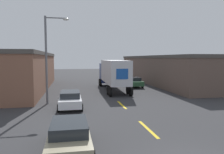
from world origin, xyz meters
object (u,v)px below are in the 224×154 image
at_px(parked_car_left_far, 70,99).
at_px(parked_car_left_near, 69,135).
at_px(street_lamp, 49,54).
at_px(semi_truck, 113,72).
at_px(parked_car_right_far, 134,82).

bearing_deg(parked_car_left_far, parked_car_left_near, -90.00).
height_order(parked_car_left_far, street_lamp, street_lamp).
bearing_deg(semi_truck, parked_car_left_near, -105.58).
bearing_deg(parked_car_right_far, street_lamp, -137.16).
bearing_deg(parked_car_left_far, semi_truck, 60.28).
bearing_deg(parked_car_left_near, parked_car_right_far, 66.59).
bearing_deg(semi_truck, street_lamp, -132.85).
bearing_deg(parked_car_right_far, semi_truck, -145.30).
xyz_separation_m(parked_car_left_near, parked_car_left_far, (0.00, 9.01, 0.00)).
xyz_separation_m(parked_car_right_far, parked_car_left_near, (-9.23, -21.32, 0.00)).
height_order(semi_truck, parked_car_left_far, semi_truck).
height_order(parked_car_right_far, parked_car_left_far, same).
bearing_deg(street_lamp, semi_truck, 46.18).
relative_size(semi_truck, parked_car_right_far, 2.63).
bearing_deg(parked_car_left_near, semi_truck, 73.45).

